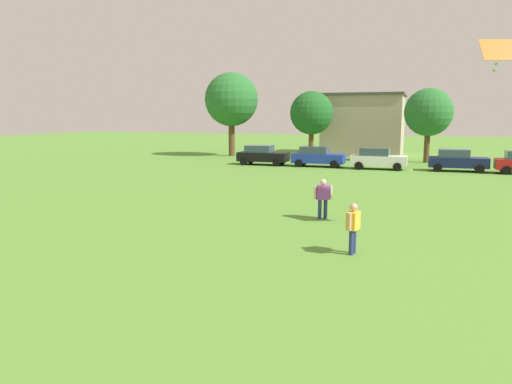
{
  "coord_description": "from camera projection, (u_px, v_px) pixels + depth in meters",
  "views": [
    {
      "loc": [
        3.39,
        -0.08,
        4.23
      ],
      "look_at": [
        -0.5,
        11.41,
        2.35
      ],
      "focal_mm": 34.69,
      "sensor_mm": 36.0,
      "label": 1
    }
  ],
  "objects": [
    {
      "name": "parked_car_navy_3",
      "position": [
        457.0,
        160.0,
        37.65
      ],
      "size": [
        4.3,
        2.02,
        1.68
      ],
      "color": "#141E4C",
      "rests_on": "ground"
    },
    {
      "name": "house_left",
      "position": [
        364.0,
        124.0,
        53.79
      ],
      "size": [
        8.49,
        8.47,
        6.53
      ],
      "color": "tan",
      "rests_on": "ground"
    },
    {
      "name": "kite",
      "position": [
        498.0,
        51.0,
        16.58
      ],
      "size": [
        1.31,
        0.91,
        1.12
      ],
      "color": "orange"
    },
    {
      "name": "tree_far_right",
      "position": [
        429.0,
        112.0,
        44.18
      ],
      "size": [
        4.27,
        4.27,
        6.65
      ],
      "color": "brown",
      "rests_on": "ground"
    },
    {
      "name": "parked_car_white_2",
      "position": [
        378.0,
        158.0,
        39.15
      ],
      "size": [
        4.3,
        2.02,
        1.68
      ],
      "color": "white",
      "rests_on": "ground"
    },
    {
      "name": "tree_center",
      "position": [
        312.0,
        113.0,
        48.41
      ],
      "size": [
        4.23,
        4.23,
        6.59
      ],
      "color": "brown",
      "rests_on": "ground"
    },
    {
      "name": "parked_car_black_0",
      "position": [
        262.0,
        155.0,
        42.65
      ],
      "size": [
        4.3,
        2.02,
        1.68
      ],
      "color": "black",
      "rests_on": "ground"
    },
    {
      "name": "bystander_near_trees",
      "position": [
        323.0,
        195.0,
        20.26
      ],
      "size": [
        0.71,
        0.53,
        1.67
      ],
      "rotation": [
        0.0,
        0.0,
        0.51
      ],
      "color": "navy",
      "rests_on": "ground"
    },
    {
      "name": "adult_bystander",
      "position": [
        353.0,
        224.0,
        15.1
      ],
      "size": [
        0.39,
        0.74,
        1.59
      ],
      "rotation": [
        0.0,
        0.0,
        1.36
      ],
      "color": "navy",
      "rests_on": "ground"
    },
    {
      "name": "ground_plane",
      "position": [
        362.0,
        186.0,
        29.88
      ],
      "size": [
        160.0,
        160.0,
        0.0
      ],
      "primitive_type": "plane",
      "color": "#568C33"
    },
    {
      "name": "parked_car_blue_1",
      "position": [
        317.0,
        156.0,
        41.13
      ],
      "size": [
        4.3,
        2.02,
        1.68
      ],
      "color": "#1E38AD",
      "rests_on": "ground"
    },
    {
      "name": "tree_far_left",
      "position": [
        231.0,
        100.0,
        51.38
      ],
      "size": [
        5.56,
        5.56,
        8.66
      ],
      "color": "brown",
      "rests_on": "ground"
    }
  ]
}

